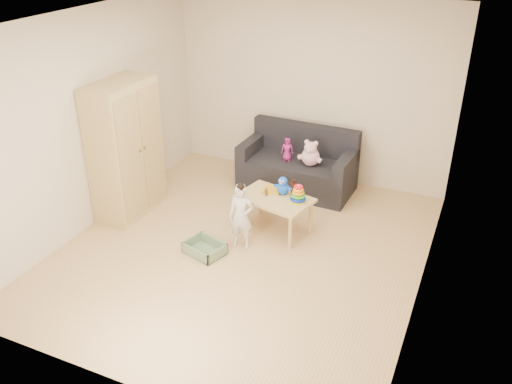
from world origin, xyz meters
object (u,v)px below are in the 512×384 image
at_px(wardrobe, 125,150).
at_px(toddler, 241,217).
at_px(sofa, 297,174).
at_px(play_table, 274,214).

xyz_separation_m(wardrobe, toddler, (1.69, -0.19, -0.48)).
bearing_deg(toddler, sofa, 75.80).
relative_size(play_table, toddler, 1.12).
bearing_deg(toddler, wardrobe, 162.17).
xyz_separation_m(wardrobe, play_table, (1.91, 0.30, -0.64)).
xyz_separation_m(wardrobe, sofa, (1.77, 1.48, -0.65)).
distance_m(wardrobe, sofa, 2.40).
bearing_deg(sofa, play_table, -81.44).
distance_m(wardrobe, play_table, 2.04).
height_order(wardrobe, toddler, wardrobe).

